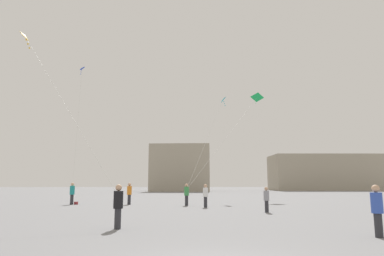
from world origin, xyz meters
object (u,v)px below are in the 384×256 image
Objects in this scene: person_in_grey at (266,198)px; kite_emerald_delta at (256,99)px; kite_cobalt_diamond at (82,72)px; person_in_teal at (72,193)px; building_left_hall at (182,169)px; person_in_orange at (129,193)px; person_in_black at (118,204)px; kite_amber_diamond at (27,39)px; building_centre_hall at (326,173)px; handbag_beside_flyer at (76,203)px; kite_cyan_delta at (222,102)px; person_in_blue at (377,208)px; person_in_green at (187,194)px; person_in_white at (205,195)px.

kite_emerald_delta reaches higher than person_in_grey.
person_in_teal is at bearing -75.09° from kite_cobalt_diamond.
person_in_orange is at bearing -94.82° from building_left_hall.
person_in_black is 0.97× the size of person_in_orange.
building_centre_hall is (45.22, 66.34, -6.11)m from kite_amber_diamond.
handbag_beside_flyer is at bearing 88.23° from kite_amber_diamond.
kite_cyan_delta is (7.09, 24.14, 10.03)m from person_in_black.
person_in_blue is 28.51m from kite_cyan_delta.
building_left_hall is (-6.95, 69.62, 4.16)m from person_in_blue.
kite_amber_diamond is (-6.87, 5.69, 9.47)m from person_in_black.
kite_cyan_delta is at bearing 71.25° from person_in_blue.
kite_cobalt_diamond is at bearing 107.25° from handbag_beside_flyer.
person_in_orange is 14.79m from kite_amber_diamond.
person_in_blue is 0.11× the size of building_left_hall.
kite_cyan_delta is (16.26, -0.59, -3.57)m from kite_cobalt_diamond.
person_in_orange reaches higher than person_in_blue.
person_in_grey is 0.87× the size of person_in_orange.
person_in_black is at bearing 100.96° from person_in_grey.
person_in_teal is at bearing 107.54° from person_in_blue.
person_in_grey is 0.89× the size of person_in_green.
person_in_teal is 0.13× the size of kite_cobalt_diamond.
person_in_blue is 20.43m from kite_amber_diamond.
kite_cobalt_diamond is 0.90× the size of building_left_hall.
building_left_hall is (-2.00, 54.87, 4.17)m from person_in_white.
person_in_green is 0.07× the size of building_centre_hall.
person_in_teal is at bearing -59.44° from person_in_black.
person_in_teal is 0.07× the size of building_centre_hall.
kite_amber_diamond is at bearing -83.08° from kite_cobalt_diamond.
person_in_grey is 22.65m from kite_emerald_delta.
kite_cobalt_diamond is at bearing 96.92° from kite_amber_diamond.
person_in_orange is 20.69m from kite_emerald_delta.
handbag_beside_flyer is (-10.89, 3.95, -0.83)m from person_in_white.
kite_cyan_delta is 43.68m from building_left_hall.
person_in_teal reaches higher than person_in_orange.
person_in_blue is (1.39, -10.18, 0.10)m from person_in_grey.
handbag_beside_flyer is at bearing -99.91° from building_left_hall.
kite_cyan_delta is at bearing 30.10° from handbag_beside_flyer.
kite_cobalt_diamond is 44.98m from building_left_hall.
building_centre_hall is at bearing 51.18° from handbag_beside_flyer.
person_in_black is at bearing -69.64° from kite_cobalt_diamond.
kite_cyan_delta is at bearing -123.14° from building_centre_hall.
kite_amber_diamond is (2.31, -19.04, -4.13)m from kite_cobalt_diamond.
person_in_blue is (6.37, -16.91, -0.00)m from person_in_green.
person_in_blue is 0.17× the size of kite_cyan_delta.
kite_cobalt_diamond is at bearing -173.46° from kite_emerald_delta.
person_in_blue is at bearing -118.11° from person_in_orange.
person_in_teal is at bearing 72.12° from person_in_white.
person_in_grey is at bearing -132.17° from person_in_teal.
person_in_grey is 17.72m from kite_amber_diamond.
person_in_blue is (11.27, -18.43, -0.04)m from person_in_orange.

